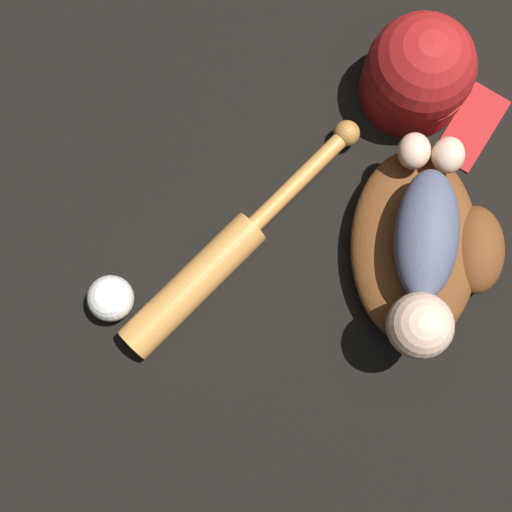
# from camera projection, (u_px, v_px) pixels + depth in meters

# --- Properties ---
(ground_plane) EXTENTS (6.00, 6.00, 0.00)m
(ground_plane) POSITION_uv_depth(u_px,v_px,m) (416.00, 256.00, 1.16)
(ground_plane) COLOR black
(baseball_glove) EXTENTS (0.33, 0.26, 0.08)m
(baseball_glove) POSITION_uv_depth(u_px,v_px,m) (424.00, 246.00, 1.12)
(baseball_glove) COLOR brown
(baseball_glove) RESTS_ON ground
(baby_figure) EXTENTS (0.35, 0.15, 0.10)m
(baby_figure) POSITION_uv_depth(u_px,v_px,m) (425.00, 255.00, 1.04)
(baby_figure) COLOR #4C516B
(baby_figure) RESTS_ON baseball_glove
(baseball_bat) EXTENTS (0.38, 0.40, 0.06)m
(baseball_bat) POSITION_uv_depth(u_px,v_px,m) (218.00, 260.00, 1.13)
(baseball_bat) COLOR #C6843D
(baseball_bat) RESTS_ON ground
(baseball) EXTENTS (0.07, 0.07, 0.07)m
(baseball) POSITION_uv_depth(u_px,v_px,m) (111.00, 298.00, 1.11)
(baseball) COLOR white
(baseball) RESTS_ON ground
(baseball_cap) EXTENTS (0.24, 0.26, 0.17)m
(baseball_cap) POSITION_uv_depth(u_px,v_px,m) (419.00, 73.00, 1.14)
(baseball_cap) COLOR maroon
(baseball_cap) RESTS_ON ground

